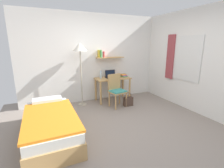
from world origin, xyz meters
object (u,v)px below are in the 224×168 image
(desk_chair, at_px, (117,89))
(water_bottle, at_px, (101,75))
(handbag, at_px, (128,101))
(desk, at_px, (113,82))
(laptop, at_px, (111,76))
(standing_lamp, at_px, (80,51))
(bed, at_px, (51,125))
(book_stack, at_px, (123,75))

(desk_chair, bearing_deg, water_bottle, 115.35)
(water_bottle, xyz_separation_m, handbag, (0.57, -0.68, -0.70))
(desk, bearing_deg, laptop, 125.21)
(standing_lamp, xyz_separation_m, laptop, (0.93, 0.05, -0.77))
(bed, bearing_deg, book_stack, 31.65)
(bed, bearing_deg, desk, 35.88)
(laptop, bearing_deg, book_stack, -2.25)
(standing_lamp, distance_m, book_stack, 1.57)
(bed, distance_m, water_bottle, 2.21)
(standing_lamp, distance_m, water_bottle, 0.94)
(standing_lamp, bearing_deg, desk_chair, -29.60)
(bed, bearing_deg, handbag, 19.90)
(bed, xyz_separation_m, desk_chair, (1.82, 0.90, 0.26))
(book_stack, xyz_separation_m, handbag, (-0.18, -0.66, -0.62))
(laptop, xyz_separation_m, book_stack, (0.43, -0.02, -0.02))
(standing_lamp, relative_size, laptop, 5.22)
(standing_lamp, height_order, book_stack, standing_lamp)
(desk, distance_m, handbag, 0.79)
(desk, distance_m, laptop, 0.20)
(book_stack, bearing_deg, bed, -148.35)
(standing_lamp, xyz_separation_m, book_stack, (1.36, 0.03, -0.79))
(laptop, xyz_separation_m, water_bottle, (-0.33, 0.01, 0.06))
(desk, bearing_deg, handbag, -71.73)
(desk_chair, height_order, laptop, laptop)
(water_bottle, bearing_deg, laptop, -1.54)
(desk_chair, relative_size, laptop, 2.70)
(desk_chair, bearing_deg, bed, -153.63)
(bed, bearing_deg, laptop, 37.39)
(standing_lamp, xyz_separation_m, handbag, (1.17, -0.62, -1.41))
(bed, xyz_separation_m, water_bottle, (1.56, 1.45, 0.59))
(bed, distance_m, desk, 2.40)
(desk, xyz_separation_m, water_bottle, (-0.36, 0.06, 0.25))
(water_bottle, height_order, book_stack, water_bottle)
(water_bottle, bearing_deg, book_stack, -1.94)
(laptop, bearing_deg, standing_lamp, -176.94)
(desk, xyz_separation_m, handbag, (0.20, -0.62, -0.45))
(handbag, bearing_deg, laptop, 109.74)
(bed, height_order, laptop, laptop)
(desk_chair, bearing_deg, book_stack, 46.69)
(standing_lamp, xyz_separation_m, water_bottle, (0.60, 0.06, -0.72))
(desk, height_order, standing_lamp, standing_lamp)
(handbag, bearing_deg, standing_lamp, 152.04)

